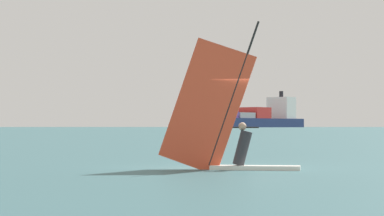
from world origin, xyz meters
name	(u,v)px	position (x,y,z in m)	size (l,w,h in m)	color
ground_plane	(233,167)	(0.00, 0.00, 0.00)	(4000.00, 4000.00, 0.00)	#386066
windsurfer	(229,131)	(0.14, -1.17, 1.05)	(3.94, 0.87, 4.25)	white
cargo_ship	(244,118)	(-135.79, 692.38, 8.68)	(97.03, 158.09, 35.67)	navy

